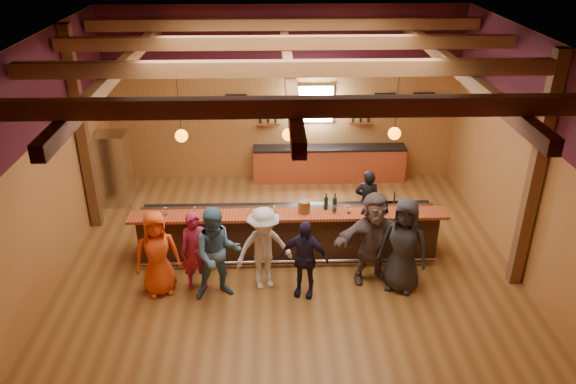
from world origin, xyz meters
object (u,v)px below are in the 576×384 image
bottle_a (326,203)px  customer_redvest (196,251)px  customer_orange (157,253)px  stainless_fridge (115,169)px  customer_denim (218,254)px  customer_white (264,249)px  customer_navy (304,259)px  customer_brown (373,238)px  back_bar_cabinet (329,164)px  customer_dark (403,245)px  bartender (367,202)px  bar_counter (289,231)px  ice_bucket (304,207)px

bottle_a → customer_redvest: bearing=-158.6°
customer_orange → customer_redvest: customer_orange is taller
stainless_fridge → customer_redvest: 4.30m
customer_redvest → bottle_a: 2.72m
customer_denim → customer_white: size_ratio=1.08×
customer_redvest → customer_navy: 2.02m
customer_brown → back_bar_cabinet: bearing=80.9°
back_bar_cabinet → customer_orange: size_ratio=2.38×
customer_dark → bartender: bearing=123.6°
stainless_fridge → bartender: stainless_fridge is taller
customer_white → customer_brown: customer_brown is taller
customer_navy → back_bar_cabinet: bearing=95.0°
back_bar_cabinet → bar_counter: bearing=-108.3°
customer_orange → bottle_a: size_ratio=4.77×
stainless_fridge → customer_denim: bearing=-54.4°
customer_denim → ice_bucket: bearing=24.8°
bar_counter → customer_orange: customer_orange is taller
bar_counter → customer_redvest: customer_redvest is taller
customer_orange → ice_bucket: bearing=2.7°
customer_orange → customer_white: size_ratio=1.00×
bar_counter → ice_bucket: bearing=-45.2°
bar_counter → back_bar_cabinet: bearing=71.7°
back_bar_cabinet → customer_orange: bearing=-127.0°
customer_dark → customer_white: bearing=-157.9°
bar_counter → bartender: size_ratio=4.19×
customer_dark → bartender: size_ratio=1.24×
back_bar_cabinet → customer_brown: size_ratio=2.15×
customer_orange → customer_dark: size_ratio=0.90×
customer_white → stainless_fridge: bearing=116.9°
customer_navy → customer_brown: (1.33, 0.43, 0.16)m
bartender → bar_counter: bearing=37.8°
back_bar_cabinet → bartender: bearing=-78.6°
customer_redvest → customer_brown: customer_brown is taller
customer_redvest → customer_orange: bearing=-177.4°
bar_counter → stainless_fridge: size_ratio=3.50×
bar_counter → customer_denim: 2.00m
back_bar_cabinet → customer_white: bearing=-109.6°
customer_navy → bottle_a: (0.50, 1.26, 0.47)m
customer_denim → bartender: 3.82m
customer_orange → customer_brown: customer_brown is taller
bar_counter → bottle_a: bearing=-13.1°
bottle_a → back_bar_cabinet: bearing=83.1°
customer_brown → bottle_a: 1.22m
bottle_a → bartender: bearing=44.2°
back_bar_cabinet → customer_navy: customer_navy is taller
customer_denim → customer_brown: customer_brown is taller
back_bar_cabinet → customer_navy: size_ratio=2.59×
bar_counter → customer_white: customer_white is taller
back_bar_cabinet → customer_orange: (-3.65, -4.85, 0.36)m
customer_navy → customer_brown: bearing=33.7°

